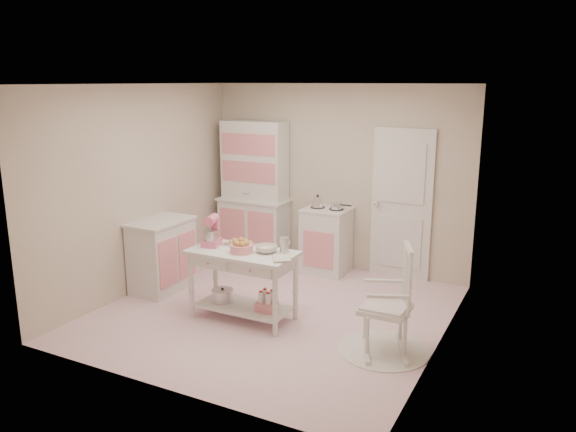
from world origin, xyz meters
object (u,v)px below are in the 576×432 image
object	(u,v)px
bread_basket	(241,249)
base_cabinet	(162,255)
hutch	(254,192)
rocking_chair	(386,299)
stand_mixer	(212,231)
work_table	(243,285)
stove	(326,240)

from	to	relation	value
bread_basket	base_cabinet	bearing A→B (deg)	165.68
hutch	rocking_chair	size ratio (longest dim) A/B	1.89
base_cabinet	hutch	bearing A→B (deg)	76.15
stand_mixer	bread_basket	xyz separation A→B (m)	(0.44, -0.07, -0.12)
bread_basket	stand_mixer	bearing A→B (deg)	170.96
work_table	bread_basket	size ratio (longest dim) A/B	4.80
stove	stand_mixer	size ratio (longest dim) A/B	2.71
rocking_chair	stand_mixer	xyz separation A→B (m)	(-2.08, 0.05, 0.42)
base_cabinet	stove	bearing A→B (deg)	44.76
hutch	stove	world-z (taller)	hutch
base_cabinet	work_table	distance (m)	1.45
stove	base_cabinet	distance (m)	2.26
rocking_chair	stove	bearing A→B (deg)	104.26
stove	rocking_chair	world-z (taller)	rocking_chair
work_table	stand_mixer	distance (m)	0.71
stove	stand_mixer	xyz separation A→B (m)	(-0.62, -1.89, 0.51)
stand_mixer	work_table	bearing A→B (deg)	-17.44
rocking_chair	bread_basket	world-z (taller)	rocking_chair
hutch	stand_mixer	world-z (taller)	hutch
hutch	work_table	size ratio (longest dim) A/B	1.73
bread_basket	hutch	bearing A→B (deg)	117.07
hutch	stand_mixer	bearing A→B (deg)	-73.19
stove	stand_mixer	bearing A→B (deg)	-108.07
rocking_chair	stand_mixer	distance (m)	2.12
work_table	stand_mixer	size ratio (longest dim) A/B	3.53
stand_mixer	bread_basket	size ratio (longest dim) A/B	1.36
stove	rocking_chair	xyz separation A→B (m)	(1.47, -1.94, 0.09)
work_table	stand_mixer	xyz separation A→B (m)	(-0.42, 0.02, 0.57)
hutch	bread_basket	world-z (taller)	hutch
hutch	bread_basket	bearing A→B (deg)	-62.93
stand_mixer	bread_basket	bearing A→B (deg)	-23.75
stove	work_table	xyz separation A→B (m)	(-0.20, -1.91, -0.06)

